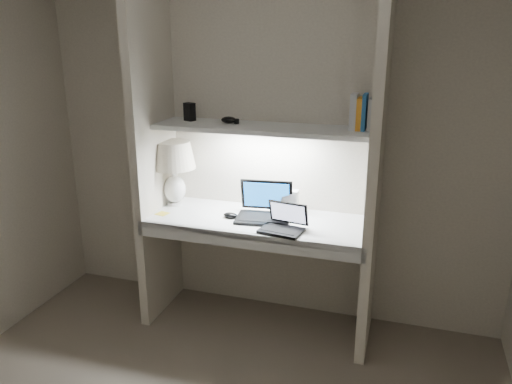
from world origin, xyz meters
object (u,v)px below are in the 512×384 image
at_px(laptop_main, 264,209).
at_px(laptop_netbook, 284,224).
at_px(speaker, 290,201).
at_px(book_row, 367,113).
at_px(table_lamp, 173,162).

xyz_separation_m(laptop_main, laptop_netbook, (0.18, -0.18, -0.01)).
bearing_deg(laptop_netbook, laptop_main, 143.57).
xyz_separation_m(speaker, book_row, (0.48, -0.03, 0.62)).
distance_m(table_lamp, laptop_netbook, 0.93).
relative_size(table_lamp, laptop_netbook, 1.59).
height_order(table_lamp, book_row, book_row).
relative_size(table_lamp, book_row, 2.09).
height_order(laptop_main, book_row, book_row).
bearing_deg(speaker, laptop_main, -136.72).
height_order(laptop_netbook, book_row, book_row).
bearing_deg(book_row, laptop_main, -169.24).
bearing_deg(laptop_main, speaker, 38.91).
relative_size(laptop_main, speaker, 2.45).
distance_m(speaker, book_row, 0.78).
height_order(table_lamp, speaker, table_lamp).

